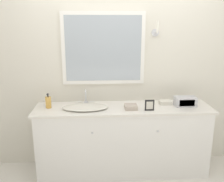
# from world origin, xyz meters

# --- Properties ---
(wall_back) EXTENTS (8.00, 0.18, 2.55)m
(wall_back) POSITION_xyz_m (-0.01, 0.57, 1.28)
(wall_back) COLOR silver
(wall_back) RESTS_ON ground_plane
(vanity_counter) EXTENTS (2.10, 0.52, 0.84)m
(vanity_counter) POSITION_xyz_m (0.00, 0.28, 0.42)
(vanity_counter) COLOR white
(vanity_counter) RESTS_ON ground_plane
(sink_basin) EXTENTS (0.53, 0.35, 0.18)m
(sink_basin) POSITION_xyz_m (-0.45, 0.26, 0.86)
(sink_basin) COLOR silver
(sink_basin) RESTS_ON vanity_counter
(soap_bottle) EXTENTS (0.07, 0.07, 0.18)m
(soap_bottle) POSITION_xyz_m (-0.88, 0.31, 0.91)
(soap_bottle) COLOR gold
(soap_bottle) RESTS_ON vanity_counter
(appliance_box) EXTENTS (0.25, 0.13, 0.11)m
(appliance_box) POSITION_xyz_m (0.75, 0.28, 0.90)
(appliance_box) COLOR #BCBCC1
(appliance_box) RESTS_ON vanity_counter
(picture_frame) EXTENTS (0.11, 0.01, 0.13)m
(picture_frame) POSITION_xyz_m (0.28, 0.14, 0.90)
(picture_frame) COLOR black
(picture_frame) RESTS_ON vanity_counter
(hand_towel_near_sink) EXTENTS (0.14, 0.14, 0.05)m
(hand_towel_near_sink) POSITION_xyz_m (0.08, 0.21, 0.87)
(hand_towel_near_sink) COLOR #B7A899
(hand_towel_near_sink) RESTS_ON vanity_counter
(hand_towel_far_corner) EXTENTS (0.14, 0.10, 0.05)m
(hand_towel_far_corner) POSITION_xyz_m (0.52, 0.36, 0.86)
(hand_towel_far_corner) COLOR silver
(hand_towel_far_corner) RESTS_ON vanity_counter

